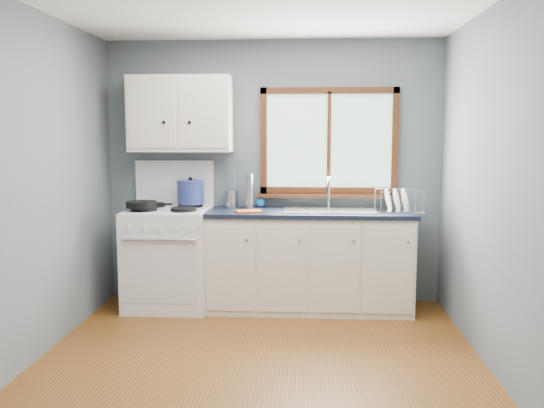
# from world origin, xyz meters

# --- Properties ---
(floor) EXTENTS (3.20, 3.60, 0.02)m
(floor) POSITION_xyz_m (0.00, 0.00, -0.01)
(floor) COLOR brown
(floor) RESTS_ON ground
(wall_back) EXTENTS (3.20, 0.02, 2.50)m
(wall_back) POSITION_xyz_m (0.00, 1.81, 1.25)
(wall_back) COLOR slate
(wall_back) RESTS_ON ground
(wall_front) EXTENTS (3.20, 0.02, 2.50)m
(wall_front) POSITION_xyz_m (0.00, -1.81, 1.25)
(wall_front) COLOR slate
(wall_front) RESTS_ON ground
(wall_left) EXTENTS (0.02, 3.60, 2.50)m
(wall_left) POSITION_xyz_m (-1.61, 0.00, 1.25)
(wall_left) COLOR slate
(wall_left) RESTS_ON ground
(wall_right) EXTENTS (0.02, 3.60, 2.50)m
(wall_right) POSITION_xyz_m (1.61, 0.00, 1.25)
(wall_right) COLOR slate
(wall_right) RESTS_ON ground
(gas_range) EXTENTS (0.76, 0.69, 1.36)m
(gas_range) POSITION_xyz_m (-0.95, 1.47, 0.49)
(gas_range) COLOR white
(gas_range) RESTS_ON floor
(base_cabinets) EXTENTS (1.85, 0.60, 0.88)m
(base_cabinets) POSITION_xyz_m (0.36, 1.49, 0.41)
(base_cabinets) COLOR #EFE1C9
(base_cabinets) RESTS_ON floor
(countertop) EXTENTS (1.89, 0.64, 0.04)m
(countertop) POSITION_xyz_m (0.36, 1.49, 0.90)
(countertop) COLOR black
(countertop) RESTS_ON base_cabinets
(sink) EXTENTS (0.84, 0.46, 0.44)m
(sink) POSITION_xyz_m (0.54, 1.49, 0.86)
(sink) COLOR silver
(sink) RESTS_ON countertop
(window) EXTENTS (1.36, 0.10, 1.03)m
(window) POSITION_xyz_m (0.54, 1.77, 1.48)
(window) COLOR #9EC6A8
(window) RESTS_ON wall_back
(upper_cabinets) EXTENTS (0.95, 0.35, 0.70)m
(upper_cabinets) POSITION_xyz_m (-0.85, 1.63, 1.80)
(upper_cabinets) COLOR #EFE1C9
(upper_cabinets) RESTS_ON wall_back
(skillet) EXTENTS (0.43, 0.31, 0.05)m
(skillet) POSITION_xyz_m (-1.15, 1.31, 0.99)
(skillet) COLOR black
(skillet) RESTS_ON gas_range
(stockpot) EXTENTS (0.34, 0.34, 0.25)m
(stockpot) POSITION_xyz_m (-0.76, 1.61, 1.07)
(stockpot) COLOR navy
(stockpot) RESTS_ON gas_range
(utensil_crock) EXTENTS (0.14, 0.14, 0.40)m
(utensil_crock) POSITION_xyz_m (-0.39, 1.71, 1.00)
(utensil_crock) COLOR silver
(utensil_crock) RESTS_ON countertop
(thermos) EXTENTS (0.10, 0.10, 0.32)m
(thermos) POSITION_xyz_m (-0.21, 1.64, 1.08)
(thermos) COLOR silver
(thermos) RESTS_ON countertop
(soap_bottle) EXTENTS (0.10, 0.10, 0.23)m
(soap_bottle) POSITION_xyz_m (-0.11, 1.71, 1.03)
(soap_bottle) COLOR #1260A8
(soap_bottle) RESTS_ON countertop
(dish_towel) EXTENTS (0.26, 0.21, 0.02)m
(dish_towel) POSITION_xyz_m (-0.18, 1.35, 0.93)
(dish_towel) COLOR #D25A1B
(dish_towel) RESTS_ON countertop
(dish_rack) EXTENTS (0.42, 0.33, 0.21)m
(dish_rack) POSITION_xyz_m (1.15, 1.50, 0.97)
(dish_rack) COLOR silver
(dish_rack) RESTS_ON countertop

